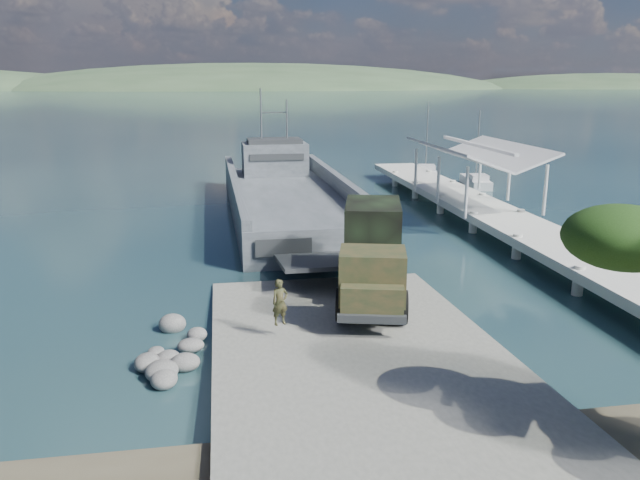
{
  "coord_description": "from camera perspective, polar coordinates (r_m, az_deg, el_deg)",
  "views": [
    {
      "loc": [
        -4.55,
        -20.62,
        9.59
      ],
      "look_at": [
        -0.16,
        6.0,
        2.57
      ],
      "focal_mm": 35.0,
      "sensor_mm": 36.0,
      "label": 1
    }
  ],
  "objects": [
    {
      "name": "soldier",
      "position": [
        22.81,
        -3.66,
        -6.61
      ],
      "size": [
        0.72,
        0.6,
        1.71
      ],
      "primitive_type": "imported",
      "rotation": [
        0.0,
        0.0,
        0.34
      ],
      "color": "#21301A",
      "rests_on": "boat_ramp"
    },
    {
      "name": "sailboat_far",
      "position": [
        63.75,
        9.63,
        6.1
      ],
      "size": [
        3.21,
        6.45,
        7.55
      ],
      "rotation": [
        0.0,
        0.0,
        -0.24
      ],
      "color": "silver",
      "rests_on": "ground"
    },
    {
      "name": "landing_craft",
      "position": [
        45.16,
        -2.89,
        3.32
      ],
      "size": [
        8.49,
        32.08,
        9.49
      ],
      "rotation": [
        0.0,
        0.0,
        0.01
      ],
      "color": "#40474B",
      "rests_on": "ground"
    },
    {
      "name": "distant_headlands",
      "position": [
        583.26,
        -4.1,
        13.62
      ],
      "size": [
        1000.0,
        240.0,
        48.0
      ],
      "primitive_type": null,
      "color": "#314A2E",
      "rests_on": "ground"
    },
    {
      "name": "sailboat_near",
      "position": [
        58.96,
        14.07,
        5.16
      ],
      "size": [
        2.6,
        5.98,
        7.04
      ],
      "rotation": [
        0.0,
        0.0,
        -0.16
      ],
      "color": "silver",
      "rests_on": "ground"
    },
    {
      "name": "pier",
      "position": [
        43.86,
        14.44,
        3.63
      ],
      "size": [
        6.4,
        44.0,
        6.1
      ],
      "color": "beige",
      "rests_on": "ground"
    },
    {
      "name": "ground",
      "position": [
        23.2,
        2.84,
        -9.85
      ],
      "size": [
        1400.0,
        1400.0,
        0.0
      ],
      "primitive_type": "plane",
      "color": "#1A333E",
      "rests_on": "ground"
    },
    {
      "name": "military_truck",
      "position": [
        26.43,
        4.81,
        -1.26
      ],
      "size": [
        4.38,
        8.56,
        3.81
      ],
      "rotation": [
        0.0,
        0.0,
        -0.24
      ],
      "color": "black",
      "rests_on": "boat_ramp"
    },
    {
      "name": "boat_ramp",
      "position": [
        22.21,
        3.4,
        -10.31
      ],
      "size": [
        10.0,
        18.0,
        0.5
      ],
      "primitive_type": "cube",
      "color": "slate",
      "rests_on": "ground"
    },
    {
      "name": "shoreline_rocks",
      "position": [
        23.26,
        -12.78,
        -10.15
      ],
      "size": [
        3.2,
        5.6,
        0.9
      ],
      "primitive_type": null,
      "color": "#4C4C4A",
      "rests_on": "ground"
    }
  ]
}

